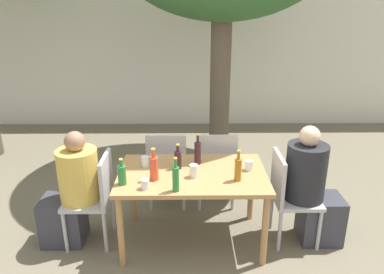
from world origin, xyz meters
name	(u,v)px	position (x,y,z in m)	size (l,w,h in m)	color
ground_plane	(192,239)	(0.00, 0.00, 0.00)	(30.00, 30.00, 0.00)	#706651
cafe_building_wall	(190,51)	(0.00, 3.81, 1.40)	(10.00, 0.08, 2.80)	silver
dining_table_front	(192,180)	(0.00, 0.00, 0.67)	(1.41, 0.89, 0.75)	#B27F4C
patio_chair_0	(96,194)	(-0.94, 0.00, 0.53)	(0.44, 0.44, 0.92)	#B2B2B7
patio_chair_1	(288,193)	(0.94, 0.00, 0.53)	(0.44, 0.44, 0.92)	#B2B2B7
patio_chair_2	(167,164)	(-0.28, 0.68, 0.53)	(0.44, 0.44, 0.92)	#B2B2B7
patio_chair_3	(216,164)	(0.28, 0.68, 0.53)	(0.44, 0.44, 0.92)	#B2B2B7
person_seated_0	(72,194)	(-1.17, 0.00, 0.53)	(0.59, 0.38, 1.17)	#383842
person_seated_1	(312,191)	(1.17, 0.00, 0.55)	(0.59, 0.39, 1.21)	#383842
soda_bottle_0	(154,168)	(-0.35, -0.14, 0.87)	(0.08, 0.08, 0.31)	#DB4C2D
wine_bottle_1	(198,152)	(0.06, 0.20, 0.87)	(0.07, 0.07, 0.32)	#331923
green_bottle_2	(176,178)	(-0.15, -0.36, 0.87)	(0.06, 0.06, 0.31)	#287A38
green_bottle_3	(122,174)	(-0.63, -0.23, 0.85)	(0.07, 0.07, 0.25)	#287A38
amber_bottle_4	(238,169)	(0.41, -0.17, 0.87)	(0.06, 0.06, 0.29)	#9E661E
wine_bottle_5	(178,159)	(-0.14, 0.10, 0.85)	(0.07, 0.07, 0.25)	#331923
drinking_glass_0	(249,165)	(0.54, 0.05, 0.80)	(0.08, 0.08, 0.10)	white
drinking_glass_1	(145,184)	(-0.42, -0.32, 0.80)	(0.08, 0.08, 0.09)	silver
drinking_glass_2	(145,162)	(-0.46, 0.14, 0.80)	(0.08, 0.08, 0.10)	silver
drinking_glass_3	(194,171)	(0.01, -0.09, 0.81)	(0.08, 0.08, 0.12)	silver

